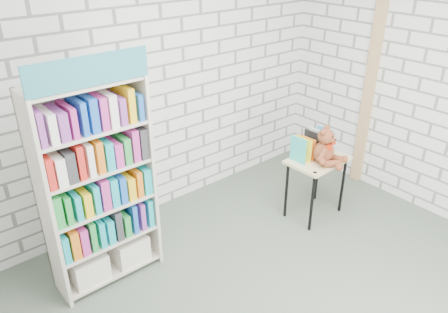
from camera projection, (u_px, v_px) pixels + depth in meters
room_shell at (310, 101)px, 2.63m from camera, size 4.52×4.02×2.81m
bookshelf at (97, 185)px, 3.47m from camera, size 0.88×0.34×1.97m
display_table at (317, 167)px, 4.45m from camera, size 0.62×0.44×0.66m
table_books at (311, 144)px, 4.41m from camera, size 0.43×0.20×0.25m
teddy_bear at (326, 149)px, 4.26m from camera, size 0.35×0.34×0.38m
door_trim at (368, 97)px, 4.89m from camera, size 0.05×0.12×2.10m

